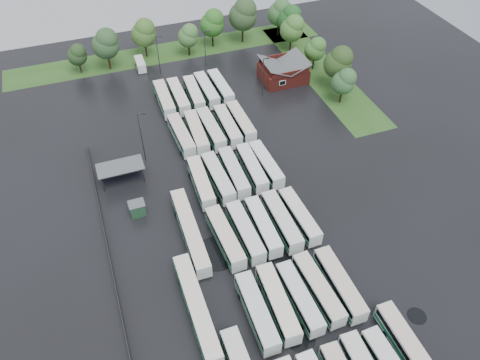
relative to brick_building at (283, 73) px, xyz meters
name	(u,v)px	position (x,y,z in m)	size (l,w,h in m)	color
ground	(254,243)	(-24.00, -42.77, -1.87)	(160.00, 160.00, 0.00)	black
brick_building	(283,73)	(0.00, 0.00, 0.00)	(10.07, 8.60, 5.39)	maroon
wash_shed	(120,167)	(-41.20, -20.74, 1.12)	(8.20, 4.20, 3.58)	#2D2D30
utility_hut	(137,209)	(-40.20, -30.17, -0.55)	(2.70, 2.20, 2.62)	#1B3E26
grass_strip_north	(169,52)	(-22.00, 22.03, -1.86)	(80.00, 10.00, 0.01)	#29501A
grass_strip_east	(321,72)	(10.00, 0.03, -1.86)	(10.00, 50.00, 0.01)	#29501A
west_fence	(106,241)	(-46.20, -34.77, -1.27)	(0.10, 50.00, 1.20)	#2D2D30
bus_r1c0	(257,312)	(-28.56, -55.37, -0.05)	(2.73, 11.88, 3.29)	silver
bus_r1c1	(278,303)	(-25.31, -55.08, -0.05)	(3.01, 11.98, 3.31)	silver
bus_r1c2	(299,298)	(-22.09, -55.35, -0.13)	(2.60, 11.35, 3.15)	silver
bus_r1c3	(318,289)	(-18.96, -54.98, -0.07)	(2.96, 11.80, 3.26)	silver
bus_r1c4	(340,284)	(-15.69, -55.31, -0.06)	(2.55, 11.83, 3.29)	silver
bus_r2c0	(225,238)	(-28.45, -41.53, -0.05)	(3.05, 11.96, 3.30)	silver
bus_r2c1	(245,232)	(-25.06, -41.52, -0.08)	(2.70, 11.69, 3.24)	silver
bus_r2c2	(263,226)	(-21.95, -41.40, -0.12)	(2.63, 11.44, 3.17)	silver
bus_r2c3	(282,221)	(-18.71, -41.44, -0.05)	(2.55, 11.89, 3.31)	silver
bus_r2c4	(299,216)	(-15.50, -41.40, -0.13)	(2.79, 11.43, 3.16)	silver
bus_r3c0	(201,182)	(-28.44, -28.26, -0.09)	(2.96, 11.72, 3.24)	silver
bus_r3c1	(218,178)	(-25.23, -28.22, -0.07)	(2.85, 11.83, 3.27)	silver
bus_r3c2	(234,172)	(-22.12, -27.85, -0.07)	(2.73, 11.75, 3.26)	silver
bus_r3c3	(252,168)	(-18.61, -27.83, -0.11)	(2.75, 11.52, 3.19)	silver
bus_r3c4	(266,164)	(-15.79, -27.75, -0.14)	(2.74, 11.36, 3.14)	silver
bus_r4c0	(181,135)	(-28.25, -14.19, -0.08)	(2.90, 11.77, 3.25)	silver
bus_r4c1	(197,132)	(-25.18, -14.40, -0.05)	(3.06, 11.98, 3.31)	silver
bus_r4c2	(211,129)	(-22.16, -14.40, -0.05)	(2.80, 11.94, 3.31)	silver
bus_r4c3	(228,126)	(-18.71, -14.53, -0.07)	(2.64, 11.73, 3.26)	silver
bus_r4c4	(241,122)	(-15.69, -14.02, -0.09)	(2.56, 11.59, 3.22)	silver
bus_r5c0	(164,99)	(-28.45, -0.84, -0.05)	(2.74, 11.89, 3.30)	silver
bus_r5c1	(179,96)	(-25.30, -0.87, -0.08)	(2.56, 11.69, 3.25)	silver
bus_r5c2	(194,94)	(-21.82, -0.96, -0.13)	(2.89, 11.45, 3.16)	silver
bus_r5c3	(207,90)	(-18.80, -0.56, -0.07)	(2.64, 11.73, 3.26)	silver
bus_r5c4	(221,87)	(-15.55, -0.54, -0.08)	(2.73, 11.73, 3.25)	silver
artic_bus_west_b	(190,231)	(-33.26, -38.32, -0.11)	(2.77, 17.11, 3.17)	silver
artic_bus_west_c	(197,308)	(-36.11, -51.89, -0.11)	(2.46, 17.08, 3.17)	silver
minibus	(140,64)	(-30.31, 16.45, -0.56)	(2.12, 5.41, 2.35)	white
tree_north_0	(77,54)	(-43.93, 19.54, 2.94)	(4.52, 4.51, 7.48)	#30251A
tree_north_1	(106,43)	(-37.07, 18.88, 4.83)	(6.29, 6.29, 10.42)	#3B2013
tree_north_2	(144,32)	(-27.55, 21.78, 4.55)	(6.02, 6.02, 9.98)	black
tree_north_3	(189,35)	(-17.32, 18.56, 3.53)	(5.06, 5.06, 8.39)	black
tree_north_4	(213,23)	(-10.31, 20.99, 4.58)	(6.05, 6.05, 10.03)	black
tree_north_5	(243,14)	(-2.26, 20.51, 5.73)	(7.13, 7.13, 11.80)	black
tree_north_6	(280,12)	(7.95, 20.78, 4.53)	(6.01, 6.01, 9.95)	black
tree_east_0	(344,81)	(8.32, -12.77, 3.52)	(5.09, 5.06, 8.38)	black
tree_east_1	(339,62)	(9.81, -7.25, 4.85)	(6.30, 6.30, 10.43)	black
tree_east_2	(316,49)	(9.04, 2.09, 3.38)	(4.93, 4.93, 8.16)	black
tree_east_3	(293,28)	(7.45, 11.85, 4.35)	(5.84, 5.84, 9.67)	black
tree_east_4	(290,18)	(8.99, 16.77, 4.46)	(5.94, 5.94, 9.83)	black
lamp_post_ne	(263,75)	(-6.89, -4.36, 3.51)	(1.43, 0.28, 9.26)	#2D2D30
lamp_post_nw	(142,134)	(-36.01, -16.84, 4.38)	(1.66, 0.32, 10.75)	#2D2D30
lamp_post_back_w	(158,52)	(-26.22, 12.54, 3.72)	(1.48, 0.29, 9.62)	#2D2D30
lamp_post_back_e	(205,46)	(-15.01, 12.10, 3.43)	(1.40, 0.27, 9.12)	#2D2D30
puddle_0	(301,339)	(-24.05, -60.24, -1.86)	(4.10, 4.10, 0.01)	black
puddle_1	(353,341)	(-17.51, -62.94, -1.86)	(2.74, 2.74, 0.01)	black
puddle_2	(216,253)	(-30.34, -42.67, -1.86)	(7.00, 7.00, 0.01)	black
puddle_3	(279,255)	(-21.22, -46.30, -1.86)	(4.93, 4.93, 0.01)	black
puddle_4	(417,316)	(-7.22, -62.77, -1.86)	(2.76, 2.76, 0.01)	black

